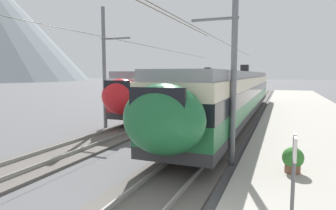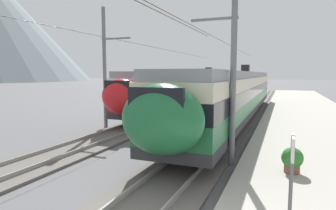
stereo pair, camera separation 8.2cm
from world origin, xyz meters
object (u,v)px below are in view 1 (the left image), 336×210
(train_near_platform, at_px, (236,92))
(catenary_mast_mid, at_px, (231,67))
(catenary_mast_far_side, at_px, (106,66))
(train_far_track, at_px, (196,87))
(potted_plant_platform_edge, at_px, (293,159))
(platform_sign, at_px, (294,161))

(train_near_platform, height_order, catenary_mast_mid, catenary_mast_mid)
(train_near_platform, relative_size, catenary_mast_far_side, 0.77)
(catenary_mast_mid, bearing_deg, train_far_track, 19.76)
(catenary_mast_mid, distance_m, potted_plant_platform_edge, 4.07)
(train_far_track, bearing_deg, platform_sign, -159.45)
(train_far_track, height_order, platform_sign, train_far_track)
(train_far_track, xyz_separation_m, potted_plant_platform_edge, (-21.51, -9.71, -1.44))
(catenary_mast_far_side, distance_m, potted_plant_platform_edge, 13.27)
(train_near_platform, distance_m, platform_sign, 17.05)
(train_near_platform, relative_size, catenary_mast_mid, 0.77)
(catenary_mast_mid, bearing_deg, train_near_platform, 7.27)
(train_near_platform, distance_m, potted_plant_platform_edge, 13.27)
(train_far_track, distance_m, catenary_mast_mid, 21.85)
(catenary_mast_far_side, distance_m, platform_sign, 15.17)
(train_far_track, relative_size, platform_sign, 16.56)
(catenary_mast_mid, bearing_deg, catenary_mast_far_side, 61.77)
(train_far_track, relative_size, catenary_mast_far_side, 0.85)
(catenary_mast_far_side, bearing_deg, potted_plant_platform_edge, -117.24)
(train_far_track, bearing_deg, catenary_mast_far_side, 173.79)
(train_far_track, xyz_separation_m, catenary_mast_mid, (-20.50, -7.36, 1.73))
(train_near_platform, xyz_separation_m, train_far_track, (8.88, 5.88, 0.00))
(catenary_mast_far_side, height_order, potted_plant_platform_edge, catenary_mast_far_side)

